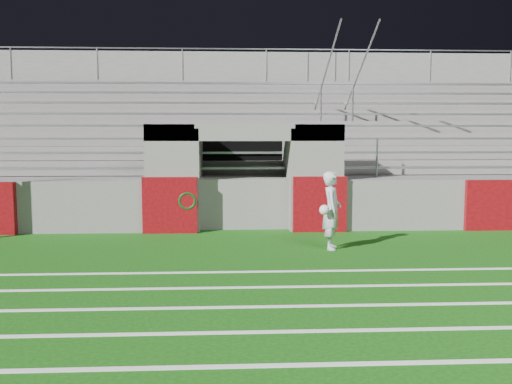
{
  "coord_description": "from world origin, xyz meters",
  "views": [
    {
      "loc": [
        -0.44,
        -10.62,
        2.38
      ],
      "look_at": [
        0.2,
        1.8,
        1.1
      ],
      "focal_mm": 40.0,
      "sensor_mm": 36.0,
      "label": 1
    }
  ],
  "objects": [
    {
      "name": "field_markings",
      "position": [
        0.0,
        -5.0,
        0.01
      ],
      "size": [
        28.0,
        8.09,
        0.01
      ],
      "color": "white",
      "rests_on": "ground"
    },
    {
      "name": "ground",
      "position": [
        0.0,
        0.0,
        0.0
      ],
      "size": [
        90.0,
        90.0,
        0.0
      ],
      "primitive_type": "plane",
      "color": "#11480C",
      "rests_on": "ground"
    },
    {
      "name": "goalkeeper_with_ball",
      "position": [
        1.71,
        0.89,
        0.81
      ],
      "size": [
        0.55,
        0.72,
        1.61
      ],
      "color": "silver",
      "rests_on": "ground"
    },
    {
      "name": "hose_coil",
      "position": [
        -1.38,
        2.93,
        0.73
      ],
      "size": [
        0.51,
        0.14,
        0.57
      ],
      "color": "#0E461B",
      "rests_on": "ground"
    },
    {
      "name": "stadium_structure",
      "position": [
        0.0,
        7.97,
        1.49
      ],
      "size": [
        26.0,
        8.48,
        5.42
      ],
      "color": "slate",
      "rests_on": "ground"
    }
  ]
}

